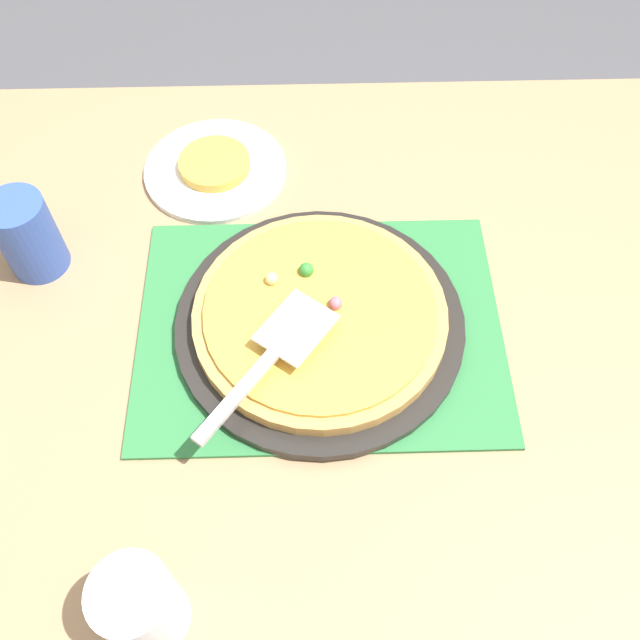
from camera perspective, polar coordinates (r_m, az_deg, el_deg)
ground_plane at (r=1.61m, az=0.00°, el=-15.16°), size 8.00×8.00×0.00m
dining_table at (r=1.02m, az=0.00°, el=-3.98°), size 1.40×1.00×0.75m
placemat at (r=0.92m, az=0.00°, el=-0.58°), size 0.48×0.36×0.01m
pizza_pan at (r=0.91m, az=0.00°, el=-0.24°), size 0.38×0.38×0.01m
pizza at (r=0.89m, az=-0.05°, el=0.44°), size 0.33×0.33×0.04m
plate_near_left at (r=1.11m, az=-8.60°, el=12.14°), size 0.22×0.22×0.01m
served_slice_left at (r=1.10m, az=-8.69°, el=12.62°), size 0.11×0.11×0.02m
cup_near at (r=0.75m, az=-14.53°, el=-21.83°), size 0.08×0.08×0.12m
cup_corner at (r=1.02m, az=-22.95°, el=6.44°), size 0.08×0.08×0.12m
pizza_server at (r=0.83m, az=-3.95°, el=-2.90°), size 0.17×0.21×0.01m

